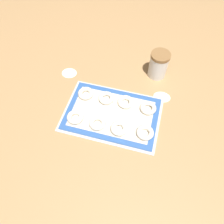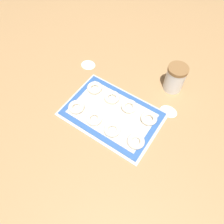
# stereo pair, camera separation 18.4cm
# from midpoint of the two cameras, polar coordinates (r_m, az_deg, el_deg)

# --- Properties ---
(ground_plane) EXTENTS (2.80, 2.80, 0.00)m
(ground_plane) POSITION_cam_midpoint_polar(r_m,az_deg,el_deg) (1.05, 5.05, -0.67)
(ground_plane) COLOR #A87F51
(baking_tray) EXTENTS (0.46, 0.31, 0.01)m
(baking_tray) POSITION_cam_midpoint_polar(r_m,az_deg,el_deg) (1.04, 5.02, -1.25)
(baking_tray) COLOR silver
(baking_tray) RESTS_ON ground_plane
(baking_mat) EXTENTS (0.43, 0.29, 0.00)m
(baking_mat) POSITION_cam_midpoint_polar(r_m,az_deg,el_deg) (1.03, 5.04, -1.10)
(baking_mat) COLOR #2D569E
(baking_mat) RESTS_ON baking_tray
(bagel_front_far_left) EXTENTS (0.08, 0.08, 0.02)m
(bagel_front_far_left) POSITION_cam_midpoint_polar(r_m,az_deg,el_deg) (1.04, -4.41, 0.62)
(bagel_front_far_left) COLOR silver
(bagel_front_far_left) RESTS_ON baking_mat
(bagel_front_mid_left) EXTENTS (0.08, 0.08, 0.02)m
(bagel_front_mid_left) POSITION_cam_midpoint_polar(r_m,az_deg,el_deg) (1.00, 0.47, -2.42)
(bagel_front_mid_left) COLOR silver
(bagel_front_mid_left) RESTS_ON baking_mat
(bagel_front_mid_right) EXTENTS (0.08, 0.08, 0.02)m
(bagel_front_mid_right) POSITION_cam_midpoint_polar(r_m,az_deg,el_deg) (0.98, 5.43, -5.34)
(bagel_front_mid_right) COLOR silver
(bagel_front_mid_right) RESTS_ON baking_mat
(bagel_front_far_right) EXTENTS (0.08, 0.08, 0.02)m
(bagel_front_far_right) POSITION_cam_midpoint_polar(r_m,az_deg,el_deg) (0.97, 11.71, -8.27)
(bagel_front_far_right) COLOR silver
(bagel_front_far_right) RESTS_ON baking_mat
(bagel_back_far_left) EXTENTS (0.08, 0.08, 0.02)m
(bagel_back_far_left) POSITION_cam_midpoint_polar(r_m,az_deg,el_deg) (1.10, 0.15, 5.75)
(bagel_back_far_left) COLOR silver
(bagel_back_far_left) RESTS_ON baking_mat
(bagel_back_mid_left) EXTENTS (0.08, 0.08, 0.02)m
(bagel_back_mid_left) POSITION_cam_midpoint_polar(r_m,az_deg,el_deg) (1.07, 4.88, 3.21)
(bagel_back_mid_left) COLOR silver
(bagel_back_mid_left) RESTS_ON baking_mat
(bagel_back_mid_right) EXTENTS (0.08, 0.08, 0.02)m
(bagel_back_mid_right) POSITION_cam_midpoint_polar(r_m,az_deg,el_deg) (1.05, 9.42, 0.83)
(bagel_back_mid_right) COLOR silver
(bagel_back_mid_right) RESTS_ON baking_mat
(bagel_back_far_right) EXTENTS (0.08, 0.08, 0.02)m
(bagel_back_far_right) POSITION_cam_midpoint_polar(r_m,az_deg,el_deg) (1.03, 14.64, -2.30)
(bagel_back_far_right) COLOR silver
(bagel_back_far_right) RESTS_ON baking_mat
(flour_canister) EXTENTS (0.10, 0.10, 0.14)m
(flour_canister) POSITION_cam_midpoint_polar(r_m,az_deg,el_deg) (1.15, 20.65, 7.72)
(flour_canister) COLOR white
(flour_canister) RESTS_ON ground_plane
(flour_patch_near) EXTENTS (0.08, 0.07, 0.00)m
(flour_patch_near) POSITION_cam_midpoint_polar(r_m,az_deg,el_deg) (1.24, -2.03, 11.74)
(flour_patch_near) COLOR white
(flour_patch_near) RESTS_ON ground_plane
(flour_patch_far) EXTENTS (0.09, 0.07, 0.00)m
(flour_patch_far) POSITION_cam_midpoint_polar(r_m,az_deg,el_deg) (1.11, 19.20, -0.48)
(flour_patch_far) COLOR white
(flour_patch_far) RESTS_ON ground_plane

